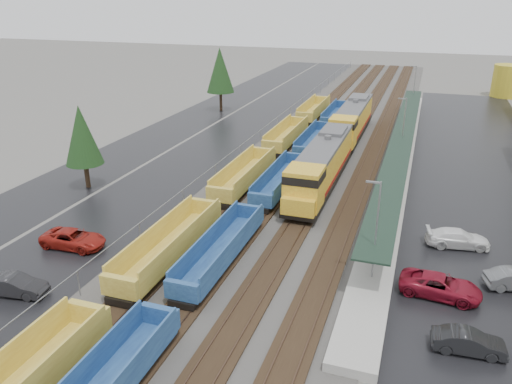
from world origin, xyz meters
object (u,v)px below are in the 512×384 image
(well_string_yellow, at_px, (213,205))
(storage_tank, at_px, (509,81))
(parked_car_west_c, at_px, (73,239))
(parked_car_east_c, at_px, (458,238))
(parked_car_east_a, at_px, (469,342))
(locomotive_lead, at_px, (321,165))
(parked_car_east_b, at_px, (440,286))
(well_string_blue, at_px, (255,209))
(parked_car_west_b, at_px, (15,286))
(locomotive_trail, at_px, (352,121))

(well_string_yellow, relative_size, storage_tank, 15.78)
(parked_car_west_c, height_order, parked_car_east_c, parked_car_west_c)
(well_string_yellow, relative_size, parked_car_east_a, 23.83)
(locomotive_lead, bearing_deg, well_string_yellow, -127.38)
(well_string_yellow, relative_size, parked_car_east_b, 18.17)
(locomotive_lead, height_order, parked_car_east_b, locomotive_lead)
(well_string_blue, distance_m, parked_car_west_c, 15.94)
(storage_tank, bearing_deg, parked_car_west_b, -114.50)
(well_string_yellow, relative_size, well_string_blue, 1.05)
(well_string_yellow, height_order, parked_car_west_c, well_string_yellow)
(well_string_blue, bearing_deg, parked_car_east_a, -36.78)
(locomotive_lead, bearing_deg, parked_car_east_b, -55.25)
(storage_tank, relative_size, parked_car_west_b, 1.44)
(parked_car_west_b, bearing_deg, locomotive_trail, -26.88)
(parked_car_west_b, height_order, parked_car_west_c, parked_car_west_c)
(parked_car_east_c, bearing_deg, storage_tank, -19.00)
(parked_car_east_a, bearing_deg, well_string_yellow, 55.40)
(well_string_yellow, relative_size, parked_car_east_c, 19.60)
(well_string_yellow, height_order, parked_car_east_b, well_string_yellow)
(well_string_yellow, distance_m, parked_car_east_a, 25.20)
(locomotive_trail, height_order, storage_tank, storage_tank)
(parked_car_west_b, bearing_deg, well_string_blue, -43.49)
(locomotive_trail, bearing_deg, locomotive_lead, -90.00)
(storage_tank, xyz_separation_m, parked_car_east_a, (-11.40, -86.15, -2.48))
(parked_car_east_a, height_order, parked_car_east_b, parked_car_east_b)
(parked_car_east_b, bearing_deg, parked_car_west_b, 114.51)
(parked_car_west_b, bearing_deg, storage_tank, -33.11)
(well_string_yellow, bearing_deg, locomotive_trail, 75.74)
(well_string_yellow, xyz_separation_m, storage_tank, (33.13, 73.39, 1.95))
(parked_car_west_b, distance_m, parked_car_east_b, 29.55)
(parked_car_east_a, distance_m, parked_car_east_c, 13.85)
(locomotive_trail, xyz_separation_m, parked_car_west_c, (-16.57, -40.77, -1.88))
(locomotive_trail, distance_m, parked_car_west_c, 44.05)
(parked_car_east_b, height_order, parked_car_east_c, parked_car_east_b)
(parked_car_east_b, bearing_deg, parked_car_west_c, 100.35)
(locomotive_trail, distance_m, well_string_yellow, 32.50)
(parked_car_west_b, height_order, parked_car_east_b, parked_car_east_b)
(parked_car_west_b, distance_m, parked_car_east_a, 29.80)
(well_string_blue, height_order, parked_car_east_c, well_string_blue)
(locomotive_lead, distance_m, well_string_yellow, 13.25)
(well_string_blue, bearing_deg, parked_car_west_c, -142.09)
(parked_car_east_b, bearing_deg, well_string_yellow, 76.59)
(storage_tank, bearing_deg, parked_car_east_a, -97.54)
(locomotive_trail, bearing_deg, storage_tank, 59.06)
(locomotive_lead, xyz_separation_m, storage_tank, (25.13, 62.92, 0.54))
(parked_car_east_c, bearing_deg, parked_car_west_c, 99.11)
(locomotive_lead, bearing_deg, well_string_blue, -111.84)
(parked_car_west_b, height_order, parked_car_east_c, parked_car_east_c)
(storage_tank, relative_size, parked_car_east_c, 1.24)
(locomotive_lead, bearing_deg, locomotive_trail, 90.00)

